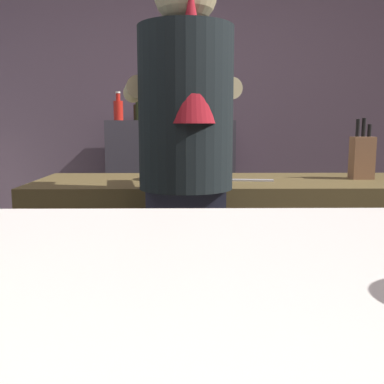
% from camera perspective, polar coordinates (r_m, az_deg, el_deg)
% --- Properties ---
extents(wall_back, '(5.20, 0.10, 2.70)m').
position_cam_1_polar(wall_back, '(3.63, -0.82, 11.53)').
color(wall_back, '#52414E').
rests_on(wall_back, ground).
extents(prep_counter, '(2.10, 0.60, 0.91)m').
position_cam_1_polar(prep_counter, '(2.20, 8.55, -10.31)').
color(prep_counter, brown).
rests_on(prep_counter, ground).
extents(back_shelf, '(0.94, 0.36, 1.20)m').
position_cam_1_polar(back_shelf, '(3.39, -2.66, -0.97)').
color(back_shelf, '#38343D').
rests_on(back_shelf, ground).
extents(bartender, '(0.47, 0.54, 1.73)m').
position_cam_1_polar(bartender, '(1.60, -0.73, 2.70)').
color(bartender, '#252739').
rests_on(bartender, ground).
extents(knife_block, '(0.10, 0.08, 0.29)m').
position_cam_1_polar(knife_block, '(2.25, 21.16, 4.30)').
color(knife_block, brown).
rests_on(knife_block, prep_counter).
extents(mixing_bowl, '(0.17, 0.17, 0.05)m').
position_cam_1_polar(mixing_bowl, '(2.08, -4.11, 2.27)').
color(mixing_bowl, slate).
rests_on(mixing_bowl, prep_counter).
extents(chefs_knife, '(0.24, 0.06, 0.01)m').
position_cam_1_polar(chefs_knife, '(2.03, 7.15, 1.53)').
color(chefs_knife, silver).
rests_on(chefs_knife, prep_counter).
extents(bottle_vinegar, '(0.07, 0.07, 0.21)m').
position_cam_1_polar(bottle_vinegar, '(3.31, -9.53, 10.52)').
color(bottle_vinegar, red).
rests_on(bottle_vinegar, back_shelf).
extents(bottle_olive_oil, '(0.06, 0.06, 0.17)m').
position_cam_1_polar(bottle_olive_oil, '(3.32, -7.10, 10.32)').
color(bottle_olive_oil, black).
rests_on(bottle_olive_oil, back_shelf).
extents(bottle_soy, '(0.05, 0.05, 0.26)m').
position_cam_1_polar(bottle_soy, '(3.41, 3.09, 10.90)').
color(bottle_soy, '#477C2C').
rests_on(bottle_soy, back_shelf).
extents(bottle_hot_sauce, '(0.06, 0.06, 0.18)m').
position_cam_1_polar(bottle_hot_sauce, '(3.39, -6.17, 10.35)').
color(bottle_hot_sauce, '#CFCF82').
rests_on(bottle_hot_sauce, back_shelf).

